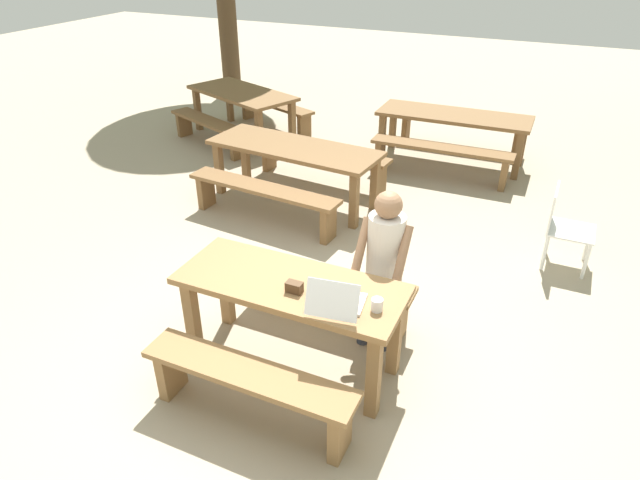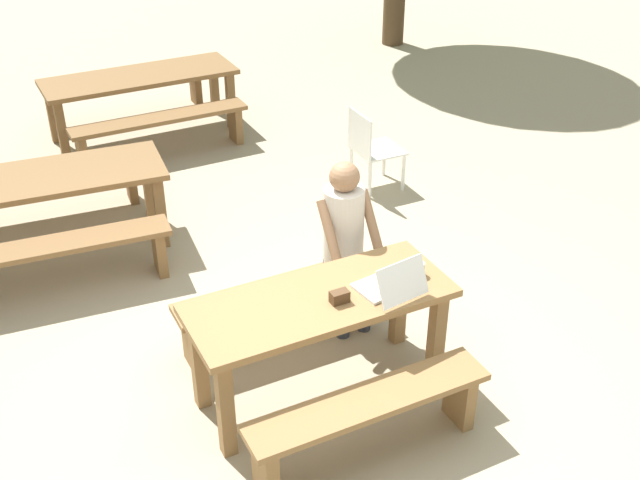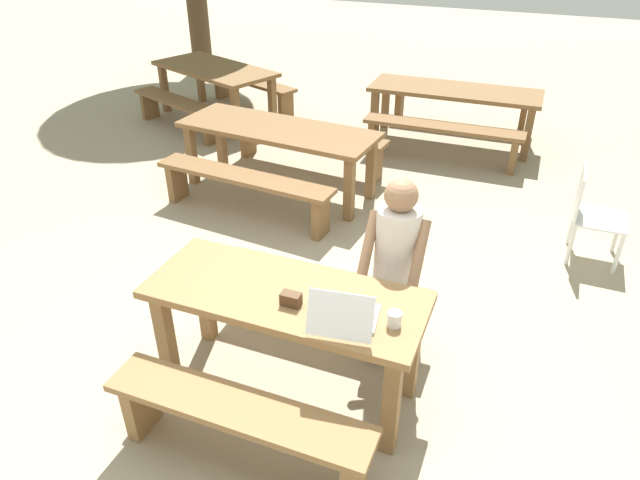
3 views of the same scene
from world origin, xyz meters
TOP-DOWN VIEW (x-y plane):
  - ground_plane at (0.00, 0.00)m, footprint 30.00×30.00m
  - picnic_table_front at (0.00, 0.00)m, footprint 1.70×0.68m
  - bench_near at (0.00, -0.64)m, footprint 1.54×0.30m
  - bench_far at (0.00, 0.64)m, footprint 1.54×0.30m
  - laptop at (0.43, -0.15)m, footprint 0.40×0.40m
  - small_pouch at (0.08, -0.10)m, footprint 0.12×0.07m
  - coffee_mug at (0.69, -0.06)m, footprint 0.08×0.08m
  - person_seated at (0.51, 0.61)m, footprint 0.40×0.40m
  - plastic_chair at (1.79, 2.45)m, footprint 0.45×0.45m
  - picnic_table_mid at (0.15, 4.76)m, footprint 2.12×0.76m
  - bench_mid_south at (0.16, 4.10)m, footprint 1.90×0.32m
  - bench_mid_north at (0.14, 5.41)m, footprint 1.90×0.32m
  - picnic_table_rear at (-3.14, 4.45)m, footprint 2.02×1.46m
  - bench_rear_south at (-3.39, 3.84)m, footprint 1.65×0.88m
  - bench_rear_north at (-2.90, 5.07)m, footprint 1.65×0.88m
  - picnic_table_distant at (-1.32, 2.66)m, footprint 2.18×0.94m
  - bench_distant_south at (-1.38, 1.98)m, footprint 1.93×0.47m
  - bench_distant_north at (-1.25, 3.34)m, footprint 1.93×0.47m

SIDE VIEW (x-z plane):
  - ground_plane at x=0.00m, z-range 0.00..0.00m
  - bench_rear_south at x=-3.39m, z-range 0.11..0.53m
  - bench_rear_north at x=-2.90m, z-range 0.11..0.53m
  - bench_near at x=0.00m, z-range 0.11..0.57m
  - bench_far at x=0.00m, z-range 0.11..0.57m
  - bench_distant_south at x=-1.38m, z-range 0.12..0.58m
  - bench_distant_north at x=-1.25m, z-range 0.12..0.58m
  - bench_mid_south at x=0.16m, z-range 0.12..0.58m
  - bench_mid_north at x=0.14m, z-range 0.12..0.58m
  - plastic_chair at x=1.79m, z-range 0.03..0.84m
  - picnic_table_mid at x=0.15m, z-range 0.25..0.97m
  - picnic_table_distant at x=-1.32m, z-range 0.26..0.98m
  - picnic_table_rear at x=-3.14m, z-range 0.26..1.00m
  - picnic_table_front at x=0.00m, z-range 0.25..1.03m
  - person_seated at x=0.51m, z-range 0.11..1.44m
  - small_pouch at x=0.08m, z-range 0.78..0.86m
  - coffee_mug at x=0.69m, z-range 0.78..0.87m
  - laptop at x=0.43m, z-range 0.71..0.97m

